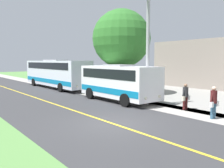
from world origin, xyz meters
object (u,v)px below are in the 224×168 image
at_px(transit_bus_rear, 56,72).
at_px(pedestrian_waiting, 185,96).
at_px(shuttle_bus_front, 118,81).
at_px(tree_curbside, 121,39).
at_px(street_light_pole, 146,46).
at_px(pedestrian_with_bags, 214,101).

height_order(transit_bus_rear, pedestrian_waiting, transit_bus_rear).
relative_size(shuttle_bus_front, tree_curbside, 0.90).
distance_m(pedestrian_waiting, street_light_pole, 4.22).
bearing_deg(pedestrian_with_bags, transit_bus_rear, -88.94).
height_order(transit_bus_rear, pedestrian_with_bags, transit_bus_rear).
xyz_separation_m(pedestrian_with_bags, pedestrian_waiting, (-0.84, -2.32, -0.05)).
bearing_deg(street_light_pole, pedestrian_with_bags, 89.80).
height_order(street_light_pole, tree_curbside, tree_curbside).
xyz_separation_m(pedestrian_with_bags, tree_curbside, (-2.55, -10.54, 4.18)).
relative_size(transit_bus_rear, tree_curbside, 1.53).
bearing_deg(pedestrian_waiting, shuttle_bus_front, -77.06).
relative_size(shuttle_bus_front, pedestrian_waiting, 4.28).
distance_m(shuttle_bus_front, transit_bus_rear, 11.15).
bearing_deg(tree_curbside, shuttle_bus_front, 46.58).
height_order(pedestrian_with_bags, pedestrian_waiting, pedestrian_with_bags).
bearing_deg(shuttle_bus_front, street_light_pole, 98.13).
xyz_separation_m(transit_bus_rear, pedestrian_with_bags, (-0.35, 18.63, -0.82)).
relative_size(street_light_pole, tree_curbside, 0.94).
bearing_deg(transit_bus_rear, pedestrian_with_bags, 91.06).
bearing_deg(shuttle_bus_front, pedestrian_waiting, 102.94).
bearing_deg(tree_curbside, pedestrian_waiting, 78.27).
distance_m(shuttle_bus_front, tree_curbside, 5.53).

